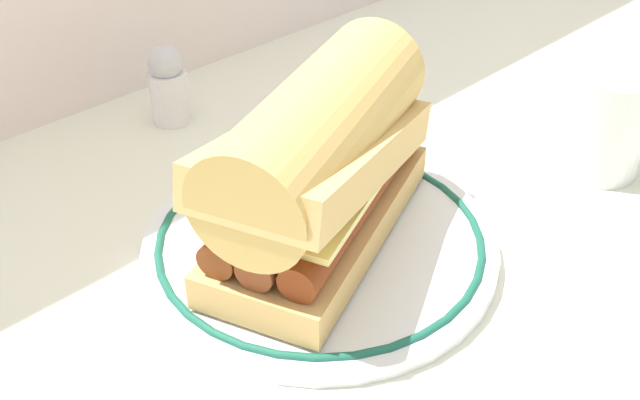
{
  "coord_description": "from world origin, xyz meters",
  "views": [
    {
      "loc": [
        -0.29,
        -0.3,
        0.34
      ],
      "look_at": [
        -0.01,
        -0.01,
        0.04
      ],
      "focal_mm": 40.6,
      "sensor_mm": 36.0,
      "label": 1
    }
  ],
  "objects_px": {
    "plate": "(320,241)",
    "sausage_sandwich": "(320,160)",
    "drinking_glass": "(603,128)",
    "salt_shaker": "(168,86)"
  },
  "relations": [
    {
      "from": "drinking_glass",
      "to": "salt_shaker",
      "type": "height_order",
      "value": "drinking_glass"
    },
    {
      "from": "drinking_glass",
      "to": "salt_shaker",
      "type": "distance_m",
      "value": 0.38
    },
    {
      "from": "plate",
      "to": "sausage_sandwich",
      "type": "xyz_separation_m",
      "value": [
        0.0,
        -0.0,
        0.07
      ]
    },
    {
      "from": "sausage_sandwich",
      "to": "drinking_glass",
      "type": "distance_m",
      "value": 0.26
    },
    {
      "from": "salt_shaker",
      "to": "drinking_glass",
      "type": "bearing_deg",
      "value": -55.81
    },
    {
      "from": "sausage_sandwich",
      "to": "drinking_glass",
      "type": "xyz_separation_m",
      "value": [
        0.25,
        -0.08,
        -0.04
      ]
    },
    {
      "from": "sausage_sandwich",
      "to": "salt_shaker",
      "type": "distance_m",
      "value": 0.24
    },
    {
      "from": "sausage_sandwich",
      "to": "drinking_glass",
      "type": "relative_size",
      "value": 2.58
    },
    {
      "from": "plate",
      "to": "salt_shaker",
      "type": "xyz_separation_m",
      "value": [
        0.03,
        0.23,
        0.03
      ]
    },
    {
      "from": "salt_shaker",
      "to": "plate",
      "type": "bearing_deg",
      "value": -97.68
    }
  ]
}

